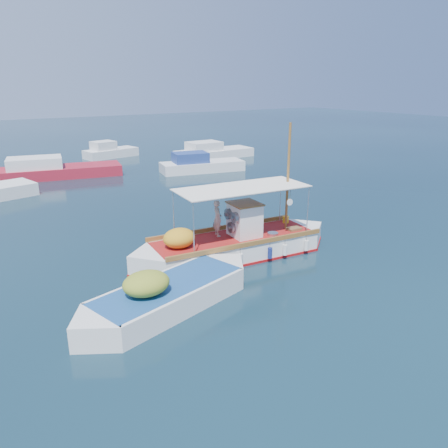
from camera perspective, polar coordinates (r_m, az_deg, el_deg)
ground at (r=18.22m, az=3.07°, el=-4.48°), size 160.00×160.00×0.00m
fishing_caique at (r=18.25m, az=1.27°, el=-2.76°), size 9.12×3.15×5.59m
dinghy at (r=14.40m, az=-7.37°, el=-9.45°), size 6.88×3.29×1.74m
bg_boat_n at (r=35.96m, az=-21.56°, el=6.45°), size 9.94×4.64×1.80m
bg_boat_ne at (r=35.78m, az=-3.18°, el=7.64°), size 7.00×3.49×1.80m
bg_boat_e at (r=42.28m, az=-1.55°, el=9.28°), size 7.58×2.65×1.80m
bg_boat_far_n at (r=43.99m, az=-14.73°, el=9.05°), size 5.34×2.98×1.80m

